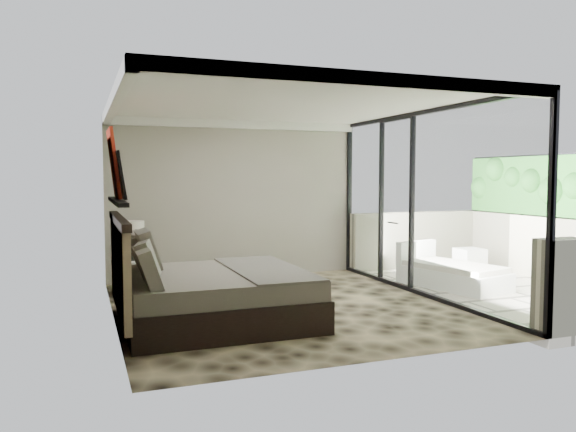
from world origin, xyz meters
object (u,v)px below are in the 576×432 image
object	(u,v)px
nightstand	(130,276)
lounger	(450,274)
ottoman	(470,261)
bed	(207,293)
table_lamp	(133,235)

from	to	relation	value
nightstand	lounger	distance (m)	5.15
lounger	nightstand	bearing A→B (deg)	152.19
nightstand	ottoman	distance (m)	6.17
bed	nightstand	distance (m)	2.25
nightstand	table_lamp	world-z (taller)	table_lamp
lounger	bed	bearing A→B (deg)	177.80
nightstand	lounger	bearing A→B (deg)	-21.63
table_lamp	ottoman	xyz separation A→B (m)	(6.11, -0.25, -0.68)
ottoman	lounger	world-z (taller)	lounger
bed	lounger	world-z (taller)	bed
nightstand	table_lamp	bearing A→B (deg)	-22.65
nightstand	ottoman	world-z (taller)	nightstand
nightstand	ottoman	bearing A→B (deg)	-9.97
table_lamp	ottoman	world-z (taller)	table_lamp
bed	lounger	size ratio (longest dim) A/B	1.22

